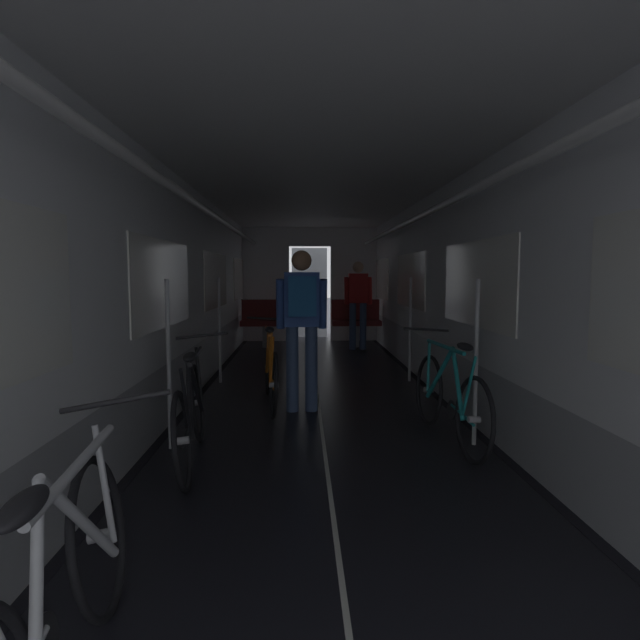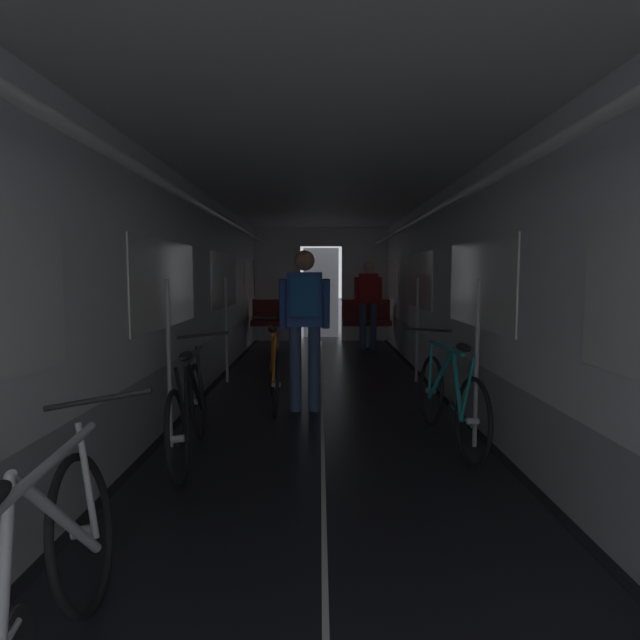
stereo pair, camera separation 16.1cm
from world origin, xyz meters
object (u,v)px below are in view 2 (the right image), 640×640
bicycle_black (187,412)px  bench_seat_far_left (274,318)px  bicycle_teal (447,399)px  person_cyclist_aisle (302,315)px  bench_seat_far_right (364,318)px  bicycle_silver (27,597)px  bicycle_orange_in_aisle (272,371)px  person_standing_near_bench (366,299)px

bicycle_black → bench_seat_far_left: bearing=88.9°
bench_seat_far_left → bicycle_teal: size_ratio=0.58×
bicycle_black → person_cyclist_aisle: (0.85, 1.43, 0.63)m
bench_seat_far_right → bicycle_black: bearing=-107.0°
bench_seat_far_left → bicycle_silver: bicycle_silver is taller
bicycle_teal → bicycle_orange_in_aisle: size_ratio=1.00×
bicycle_silver → person_standing_near_bench: size_ratio=1.01×
person_standing_near_bench → bicycle_teal: bearing=-88.2°
bench_seat_far_right → bicycle_teal: bearing=-88.3°
person_cyclist_aisle → bicycle_orange_in_aisle: person_cyclist_aisle is taller
bicycle_black → bicycle_orange_in_aisle: 1.77m
bicycle_black → bicycle_silver: (0.05, -2.25, -0.00)m
bicycle_teal → bench_seat_far_left: bearing=108.6°
bicycle_orange_in_aisle → bench_seat_far_right: bearing=72.8°
bicycle_teal → bicycle_orange_in_aisle: (-1.60, 1.28, 0.00)m
bicycle_orange_in_aisle → bicycle_black: bearing=-106.5°
bicycle_black → bicycle_silver: bearing=-88.7°
bicycle_silver → bicycle_orange_in_aisle: 3.97m
bicycle_black → person_standing_near_bench: (1.93, 5.92, 0.59)m
bench_seat_far_right → bicycle_orange_in_aisle: (-1.42, -4.60, -0.18)m
bench_seat_far_right → bicycle_teal: bench_seat_far_right is taller
bench_seat_far_left → bicycle_teal: 6.21m
bench_seat_far_left → bicycle_orange_in_aisle: bearing=-85.3°
person_cyclist_aisle → bicycle_silver: bearing=-102.2°
bench_seat_far_right → person_cyclist_aisle: bearing=-102.5°
bicycle_teal → person_standing_near_bench: 5.54m
bench_seat_far_left → bicycle_silver: bearing=-90.5°
bicycle_black → bicycle_orange_in_aisle: bearing=73.5°
bench_seat_far_right → bicycle_orange_in_aisle: 4.82m
bench_seat_far_right → person_cyclist_aisle: (-1.08, -4.87, 0.45)m
bench_seat_far_left → bench_seat_far_right: bearing=0.0°
bicycle_black → bicycle_silver: size_ratio=1.00×
bicycle_orange_in_aisle → person_cyclist_aisle: bearing=-37.9°
bicycle_silver → person_standing_near_bench: bearing=77.1°
bench_seat_far_right → bicycle_teal: size_ratio=0.58×
person_standing_near_bench → person_cyclist_aisle: bearing=-103.6°
bicycle_black → bicycle_orange_in_aisle: size_ratio=1.00×
bench_seat_far_right → bicycle_black: size_ratio=0.58×
bench_seat_far_left → bicycle_black: 6.30m
bench_seat_far_left → bicycle_orange_in_aisle: 4.62m
person_cyclist_aisle → bicycle_teal: bearing=-39.0°
person_cyclist_aisle → person_standing_near_bench: 4.62m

